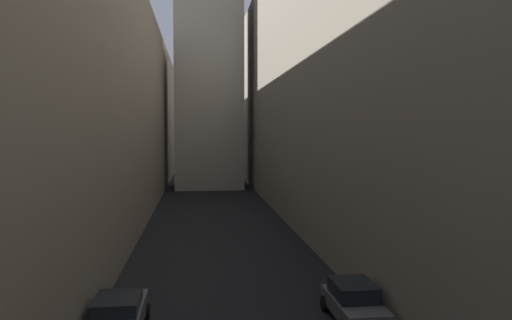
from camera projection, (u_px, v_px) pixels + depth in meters
ground_plane at (216, 218)px, 43.55m from camera, size 264.00×264.00×0.00m
building_block_left at (85, 109)px, 43.75m from camera, size 11.11×108.00×18.47m
building_block_right at (359, 79)px, 46.37m from camera, size 15.21×108.00×24.01m
parked_car_left_far at (118, 315)px, 18.30m from camera, size 1.95×4.40×1.45m
parked_car_right_far at (354, 302)px, 19.65m from camera, size 1.88×3.99×1.51m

